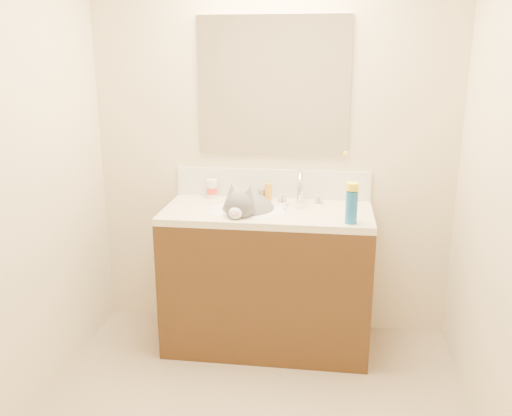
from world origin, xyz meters
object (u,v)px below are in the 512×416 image
(pill_bottle, at_px, (212,189))
(cat, at_px, (247,213))
(vanity_cabinet, at_px, (267,281))
(faucet, at_px, (300,190))
(basin, at_px, (246,222))
(amber_bottle, at_px, (268,192))
(silver_jar, at_px, (261,194))
(spray_can, at_px, (351,207))

(pill_bottle, bearing_deg, cat, -41.59)
(pill_bottle, bearing_deg, vanity_cabinet, -29.02)
(faucet, distance_m, cat, 0.35)
(cat, bearing_deg, vanity_cabinet, 18.01)
(faucet, bearing_deg, pill_bottle, 172.97)
(basin, bearing_deg, pill_bottle, 136.70)
(basin, xyz_separation_m, amber_bottle, (0.10, 0.22, 0.12))
(amber_bottle, bearing_deg, basin, -114.85)
(basin, height_order, pill_bottle, pill_bottle)
(faucet, bearing_deg, vanity_cabinet, -142.71)
(amber_bottle, bearing_deg, silver_jar, 155.52)
(cat, bearing_deg, pill_bottle, 147.25)
(silver_jar, bearing_deg, cat, -102.50)
(vanity_cabinet, relative_size, silver_jar, 18.40)
(amber_bottle, bearing_deg, vanity_cabinet, -84.73)
(faucet, xyz_separation_m, silver_jar, (-0.25, 0.08, -0.05))
(faucet, relative_size, cat, 0.60)
(silver_jar, bearing_deg, spray_can, -37.77)
(amber_bottle, bearing_deg, cat, -115.35)
(faucet, xyz_separation_m, cat, (-0.30, -0.16, -0.11))
(vanity_cabinet, height_order, silver_jar, silver_jar)
(vanity_cabinet, xyz_separation_m, faucet, (0.18, 0.14, 0.54))
(vanity_cabinet, distance_m, amber_bottle, 0.54)
(pill_bottle, height_order, amber_bottle, pill_bottle)
(basin, relative_size, silver_jar, 6.90)
(basin, distance_m, amber_bottle, 0.27)
(faucet, distance_m, silver_jar, 0.26)
(cat, xyz_separation_m, silver_jar, (0.05, 0.23, 0.05))
(basin, height_order, silver_jar, silver_jar)
(cat, xyz_separation_m, pill_bottle, (-0.25, 0.22, 0.08))
(pill_bottle, relative_size, spray_can, 0.67)
(silver_jar, bearing_deg, vanity_cabinet, -72.85)
(cat, distance_m, spray_can, 0.62)
(silver_jar, relative_size, amber_bottle, 0.61)
(vanity_cabinet, bearing_deg, amber_bottle, 95.27)
(faucet, bearing_deg, spray_can, -49.58)
(basin, distance_m, pill_bottle, 0.37)
(basin, bearing_deg, cat, 75.26)
(vanity_cabinet, distance_m, basin, 0.40)
(cat, bearing_deg, amber_bottle, 73.49)
(cat, height_order, pill_bottle, cat)
(silver_jar, distance_m, spray_can, 0.68)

